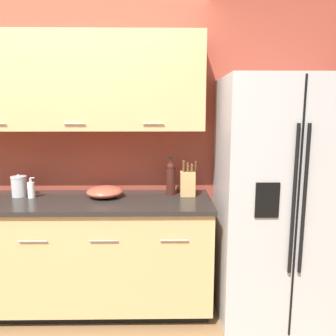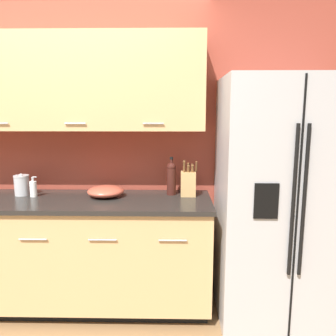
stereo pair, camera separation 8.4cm
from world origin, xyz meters
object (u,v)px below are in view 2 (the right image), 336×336
wine_bottle (171,178)px  mixing_bowl (106,191)px  refrigerator (280,200)px  steel_canister (22,185)px  soap_dispenser (33,189)px  knife_block (188,183)px

wine_bottle → mixing_bowl: 0.55m
refrigerator → steel_canister: 2.09m
wine_bottle → steel_canister: 1.24m
steel_canister → mixing_bowl: (0.70, -0.04, -0.04)m
refrigerator → steel_canister: bearing=175.8°
wine_bottle → soap_dispenser: 1.13m
soap_dispenser → mixing_bowl: size_ratio=0.57×
wine_bottle → soap_dispenser: (-1.12, -0.09, -0.08)m
knife_block → wine_bottle: size_ratio=0.92×
knife_block → soap_dispenser: 1.26m
steel_canister → mixing_bowl: 0.71m
refrigerator → wine_bottle: 0.87m
refrigerator → wine_bottle: refrigerator is taller
knife_block → wine_bottle: wine_bottle is taller
knife_block → mixing_bowl: knife_block is taller
knife_block → soap_dispenser: (-1.26, -0.05, -0.04)m
steel_canister → mixing_bowl: steel_canister is taller
refrigerator → steel_canister: (-2.08, 0.15, 0.08)m
refrigerator → knife_block: bearing=167.2°
mixing_bowl → refrigerator: bearing=-4.9°
wine_bottle → mixing_bowl: bearing=-171.9°
steel_canister → wine_bottle: bearing=1.8°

